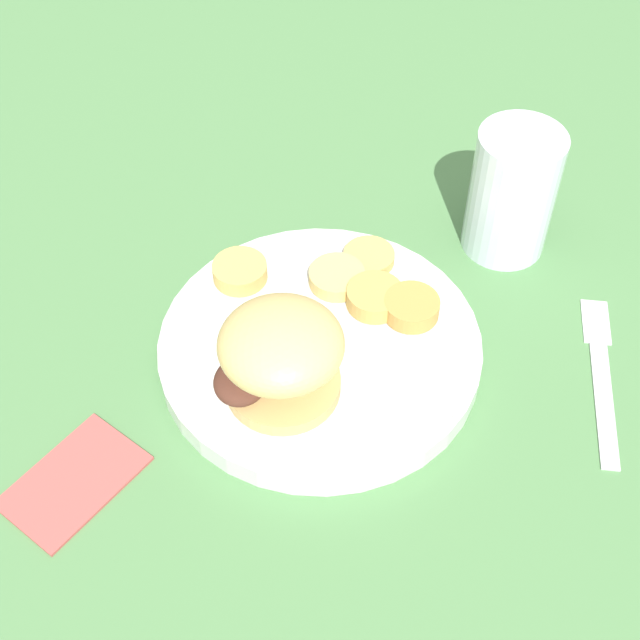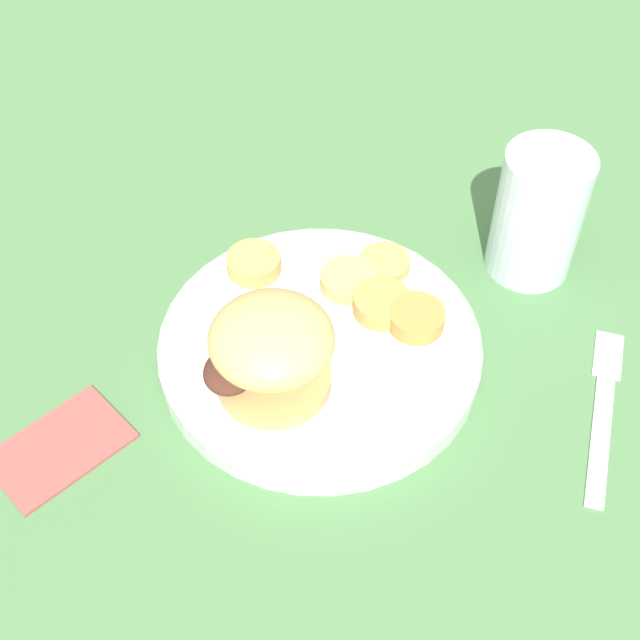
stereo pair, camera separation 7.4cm
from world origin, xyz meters
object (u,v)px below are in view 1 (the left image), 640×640
Objects in this scene: sandwich at (278,355)px; drinking_glass at (512,193)px; dinner_plate at (320,347)px; fork at (601,375)px.

sandwich is 0.29m from drinking_glass.
dinner_plate reaches higher than fork.
sandwich is 0.90× the size of drinking_glass.
sandwich is 0.28m from fork.
drinking_glass is (0.01, -0.23, 0.05)m from dinner_plate.
drinking_glass is at bearing -14.80° from fork.
dinner_plate is at bearing -68.25° from sandwich.
sandwich reaches higher than fork.
sandwich reaches higher than dinner_plate.
drinking_glass is (0.17, -0.04, 0.06)m from fork.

